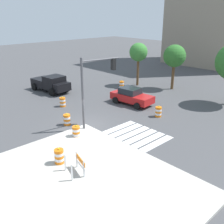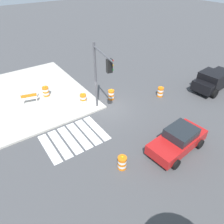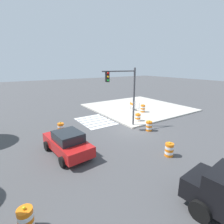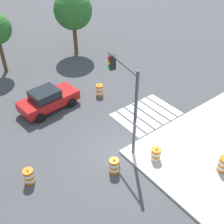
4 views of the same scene
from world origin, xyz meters
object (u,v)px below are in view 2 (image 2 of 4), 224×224
at_px(traffic_barrel_far_curb, 83,99).
at_px(traffic_light_pole, 101,71).
at_px(sports_car, 178,140).
at_px(pickup_truck, 213,80).
at_px(traffic_barrel_on_sidewalk, 46,91).
at_px(traffic_barrel_median_near, 122,163).
at_px(traffic_barrel_crosswalk_end, 160,92).
at_px(construction_barricade, 29,96).
at_px(traffic_barrel_near_corner, 111,95).

xyz_separation_m(traffic_barrel_far_curb, traffic_light_pole, (-0.48, 2.34, 3.46)).
relative_size(sports_car, traffic_light_pole, 0.81).
distance_m(pickup_truck, traffic_barrel_far_curb, 12.69).
xyz_separation_m(sports_car, traffic_barrel_on_sidewalk, (4.78, -11.44, -0.21)).
height_order(traffic_barrel_median_near, traffic_barrel_on_sidewalk, traffic_barrel_on_sidewalk).
distance_m(traffic_barrel_crosswalk_end, traffic_light_pole, 6.97).
distance_m(traffic_barrel_median_near, traffic_light_pole, 6.71).
distance_m(traffic_barrel_crosswalk_end, construction_barricade, 11.86).
relative_size(traffic_barrel_near_corner, traffic_barrel_on_sidewalk, 1.00).
xyz_separation_m(sports_car, traffic_barrel_crosswalk_end, (-4.03, -5.51, -0.36)).
bearing_deg(traffic_light_pole, traffic_barrel_near_corner, -142.23).
bearing_deg(pickup_truck, traffic_barrel_on_sidewalk, -29.25).
height_order(traffic_barrel_median_near, construction_barricade, construction_barricade).
relative_size(construction_barricade, traffic_light_pole, 0.25).
bearing_deg(sports_car, traffic_barrel_crosswalk_end, -126.19).
bearing_deg(traffic_barrel_on_sidewalk, traffic_barrel_far_curb, 128.69).
relative_size(traffic_barrel_median_near, traffic_light_pole, 0.19).
relative_size(traffic_barrel_on_sidewalk, traffic_light_pole, 0.19).
height_order(traffic_barrel_near_corner, traffic_light_pole, traffic_light_pole).
bearing_deg(pickup_truck, traffic_barrel_far_curb, -22.93).
xyz_separation_m(traffic_barrel_near_corner, construction_barricade, (6.34, -3.49, 0.27)).
bearing_deg(traffic_barrel_near_corner, traffic_barrel_median_near, 60.12).
distance_m(construction_barricade, traffic_light_pole, 7.38).
relative_size(traffic_barrel_median_near, traffic_barrel_on_sidewalk, 1.00).
bearing_deg(traffic_barrel_far_curb, construction_barricade, -34.39).
relative_size(pickup_truck, traffic_barrel_crosswalk_end, 5.21).
bearing_deg(construction_barricade, traffic_barrel_median_near, 102.83).
xyz_separation_m(traffic_barrel_median_near, traffic_barrel_on_sidewalk, (0.79, -10.63, 0.15)).
distance_m(sports_car, construction_barricade, 12.89).
distance_m(sports_car, traffic_barrel_far_curb, 8.90).
relative_size(sports_car, traffic_barrel_crosswalk_end, 4.37).
bearing_deg(traffic_barrel_near_corner, construction_barricade, -28.87).
height_order(traffic_barrel_crosswalk_end, traffic_barrel_far_curb, same).
relative_size(traffic_barrel_near_corner, traffic_light_pole, 0.19).
distance_m(traffic_barrel_crosswalk_end, traffic_barrel_on_sidewalk, 10.62).
bearing_deg(pickup_truck, traffic_barrel_crosswalk_end, -20.20).
bearing_deg(traffic_barrel_near_corner, traffic_barrel_crosswalk_end, 151.42).
height_order(traffic_barrel_crosswalk_end, traffic_light_pole, traffic_light_pole).
xyz_separation_m(traffic_barrel_median_near, traffic_barrel_far_curb, (-1.53, -7.73, 0.00)).
height_order(traffic_barrel_near_corner, traffic_barrel_median_near, same).
bearing_deg(sports_car, pickup_truck, -158.66).
height_order(pickup_truck, traffic_barrel_on_sidewalk, pickup_truck).
height_order(sports_car, traffic_light_pole, traffic_light_pole).
bearing_deg(traffic_barrel_crosswalk_end, traffic_barrel_far_curb, -25.04).
xyz_separation_m(traffic_barrel_crosswalk_end, traffic_barrel_far_curb, (6.49, -3.03, 0.00)).
height_order(sports_car, traffic_barrel_far_curb, sports_car).
bearing_deg(traffic_barrel_near_corner, traffic_light_pole, 37.77).
bearing_deg(sports_car, traffic_barrel_near_corner, -89.83).
distance_m(traffic_barrel_far_curb, construction_barricade, 4.73).
xyz_separation_m(traffic_barrel_near_corner, traffic_barrel_far_curb, (2.44, -0.82, 0.00)).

